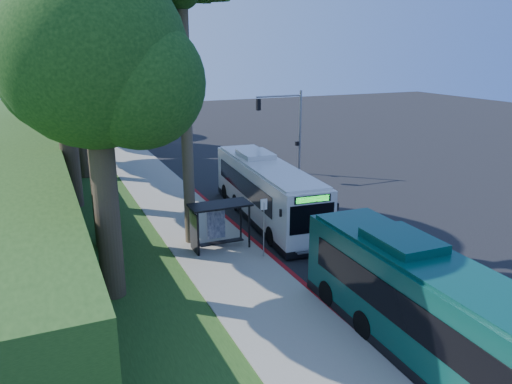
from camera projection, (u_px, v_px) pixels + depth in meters
name	position (u px, v px, depth m)	size (l,w,h in m)	color
ground	(308.00, 215.00, 31.99)	(140.00, 140.00, 0.00)	black
sidewalk	(199.00, 231.00, 29.15)	(4.50, 70.00, 0.12)	gray
red_curb	(263.00, 249.00, 26.52)	(0.25, 30.00, 0.13)	maroon
grass_verge	(88.00, 218.00, 31.34)	(8.00, 70.00, 0.06)	#234719
bus_shelter	(215.00, 217.00, 26.16)	(3.20, 1.51, 2.55)	black
stop_sign_pole	(264.00, 220.00, 24.93)	(0.35, 0.06, 3.17)	gray
traffic_signal_pole	(289.00, 122.00, 41.00)	(4.10, 0.30, 7.00)	gray
palm_tree	(182.00, 4.00, 24.03)	(4.20, 4.20, 14.40)	#4C3F2D
tree_0	(90.00, 30.00, 24.03)	(8.40, 8.00, 15.70)	#382B1E
tree_1	(56.00, 7.00, 30.25)	(10.50, 10.00, 18.26)	#382B1E
tree_2	(75.00, 46.00, 38.49)	(8.82, 8.40, 15.12)	#382B1E
tree_3	(42.00, 28.00, 44.32)	(10.08, 9.60, 17.28)	#382B1E
tree_4	(68.00, 53.00, 52.94)	(8.40, 8.00, 14.14)	#382B1E
tree_5	(72.00, 59.00, 60.57)	(7.35, 7.00, 12.86)	#382B1E
tree_6	(97.00, 66.00, 18.99)	(7.56, 7.20, 13.74)	#382B1E
white_bus	(266.00, 189.00, 30.94)	(3.82, 13.20, 3.88)	silver
teal_bus	(438.00, 314.00, 16.50)	(3.16, 13.26, 3.93)	#0B3D36
pickup	(277.00, 181.00, 37.61)	(2.32, 5.03, 1.40)	white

